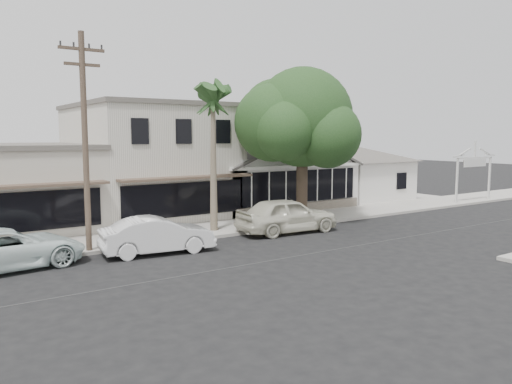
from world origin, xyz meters
TOP-DOWN VIEW (x-y plane):
  - ground at (0.00, 0.00)m, footprint 140.00×140.00m
  - sidewalk_north at (-8.00, 6.75)m, footprint 90.00×3.50m
  - corner_shop at (5.00, 12.47)m, footprint 10.40×8.60m
  - side_cottage at (13.20, 11.50)m, footprint 6.00×6.00m
  - arch_sign at (18.40, 5.30)m, footprint 4.12×0.12m
  - row_building_near at (-3.00, 13.50)m, footprint 8.00×10.00m
  - utility_pole at (-9.00, 5.20)m, footprint 1.80×0.24m
  - car_0 at (0.58, 4.18)m, footprint 5.41×2.52m
  - car_1 at (-6.61, 3.66)m, footprint 4.83×2.21m
  - car_2 at (-12.17, 4.40)m, footprint 5.77×3.22m
  - shade_tree at (3.27, 6.64)m, footprint 7.83×7.08m
  - palm_east at (-2.52, 6.17)m, footprint 2.63×2.63m

SIDE VIEW (x-z plane):
  - ground at x=0.00m, z-range 0.00..0.00m
  - sidewalk_north at x=-8.00m, z-range 0.00..0.15m
  - car_2 at x=-12.17m, z-range 0.00..1.53m
  - car_1 at x=-6.61m, z-range 0.00..1.54m
  - car_0 at x=0.58m, z-range 0.00..1.79m
  - side_cottage at x=13.20m, z-range 0.00..3.00m
  - corner_shop at x=5.00m, z-range 0.07..5.17m
  - arch_sign at x=18.40m, z-range 1.18..5.13m
  - row_building_near at x=-3.00m, z-range 0.00..6.50m
  - utility_pole at x=-9.00m, z-range 0.29..9.29m
  - shade_tree at x=3.27m, z-range 1.37..10.06m
  - palm_east at x=-2.52m, z-range 2.78..10.67m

